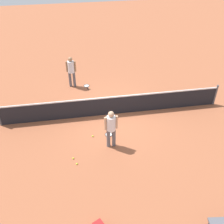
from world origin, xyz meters
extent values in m
plane|color=#9E5638|center=(0.00, 0.00, 0.00)|extent=(40.00, 40.00, 0.00)
cylinder|color=#4C4C51|center=(5.00, 0.00, 0.54)|extent=(0.09, 0.09, 1.07)
cube|color=black|center=(0.00, 0.00, 0.46)|extent=(10.00, 0.02, 0.91)
cube|color=white|center=(0.00, 0.00, 0.94)|extent=(10.00, 0.04, 0.06)
cylinder|color=#595960|center=(-0.30, -2.07, 0.42)|extent=(0.14, 0.14, 0.85)
cylinder|color=#595960|center=(-0.52, -2.08, 0.42)|extent=(0.14, 0.14, 0.85)
cylinder|color=white|center=(-0.41, -2.07, 1.16)|extent=(0.35, 0.35, 0.62)
cylinder|color=tan|center=(-0.20, -2.07, 1.18)|extent=(0.09, 0.09, 0.58)
cylinder|color=tan|center=(-0.63, -2.08, 1.18)|extent=(0.09, 0.09, 0.58)
sphere|color=tan|center=(-0.41, -2.07, 1.58)|extent=(0.24, 0.24, 0.23)
cylinder|color=#595960|center=(-1.83, 2.84, 0.42)|extent=(0.16, 0.16, 0.85)
cylinder|color=#595960|center=(-1.61, 2.81, 0.42)|extent=(0.16, 0.16, 0.85)
cylinder|color=white|center=(-1.72, 2.83, 1.16)|extent=(0.38, 0.38, 0.62)
cylinder|color=#9E704C|center=(-1.94, 2.85, 1.18)|extent=(0.10, 0.10, 0.58)
cylinder|color=#9E704C|center=(-1.51, 2.80, 1.18)|extent=(0.10, 0.10, 0.58)
sphere|color=#9E704C|center=(-1.72, 2.83, 1.58)|extent=(0.26, 0.26, 0.23)
torus|color=black|center=(-0.41, -1.41, 0.01)|extent=(0.36, 0.36, 0.02)
cylinder|color=silver|center=(-0.41, -1.41, 0.01)|extent=(0.31, 0.31, 0.00)
cylinder|color=black|center=(-0.45, -1.69, 0.02)|extent=(0.08, 0.28, 0.03)
torus|color=black|center=(-0.99, 2.72, 0.01)|extent=(0.36, 0.36, 0.02)
cylinder|color=silver|center=(-0.99, 2.72, 0.01)|extent=(0.30, 0.30, 0.00)
cylinder|color=black|center=(-0.95, 2.44, 0.02)|extent=(0.07, 0.28, 0.03)
sphere|color=#C6E033|center=(-1.83, -2.86, 0.03)|extent=(0.07, 0.07, 0.07)
sphere|color=#C6E033|center=(-1.08, -1.43, 0.03)|extent=(0.07, 0.07, 0.07)
sphere|color=#C6E033|center=(-1.95, -2.55, 0.03)|extent=(0.07, 0.07, 0.07)
cylinder|color=#333338|center=(1.85, -5.99, 0.21)|extent=(0.07, 0.07, 0.42)
cylinder|color=black|center=(-1.38, -5.43, 0.14)|extent=(0.28, 0.21, 0.27)
camera|label=1|loc=(-1.64, -9.69, 7.44)|focal=42.36mm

